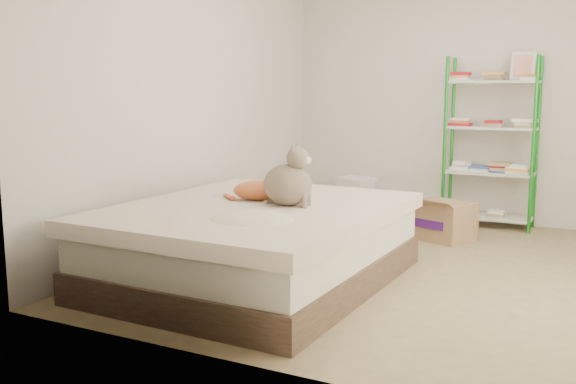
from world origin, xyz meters
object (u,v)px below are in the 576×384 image
Objects in this scene: bed at (257,243)px; shelf_unit at (491,141)px; orange_cat at (259,188)px; grey_cat at (288,176)px; cardboard_box at (442,220)px; white_bin at (355,196)px.

shelf_unit is at bearing 68.51° from bed.
grey_cat is (0.29, -0.11, 0.12)m from orange_cat.
grey_cat is at bearing -45.54° from orange_cat.
orange_cat reaches higher than bed.
cardboard_box is at bearing -27.99° from grey_cat.
shelf_unit is 4.07× the size of white_bin.
shelf_unit is (1.23, 2.53, 0.22)m from orange_cat.
bed reaches higher than cardboard_box.
grey_cat reaches higher than orange_cat.
white_bin reaches higher than cardboard_box.
cardboard_box is (0.66, 1.85, -0.60)m from grey_cat.
bed is at bearing -112.92° from shelf_unit.
cardboard_box is (0.95, 1.74, -0.48)m from orange_cat.
orange_cat is at bearing -115.87° from shelf_unit.
grey_cat is 1.00× the size of white_bin.
shelf_unit is (0.93, 2.63, 0.10)m from grey_cat.
grey_cat is at bearing -87.94° from cardboard_box.
grey_cat is 0.25× the size of shelf_unit.
grey_cat is 2.80m from shelf_unit.
shelf_unit is at bearing 1.25° from white_bin.
orange_cat reaches higher than cardboard_box.
grey_cat is at bearing -79.33° from white_bin.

